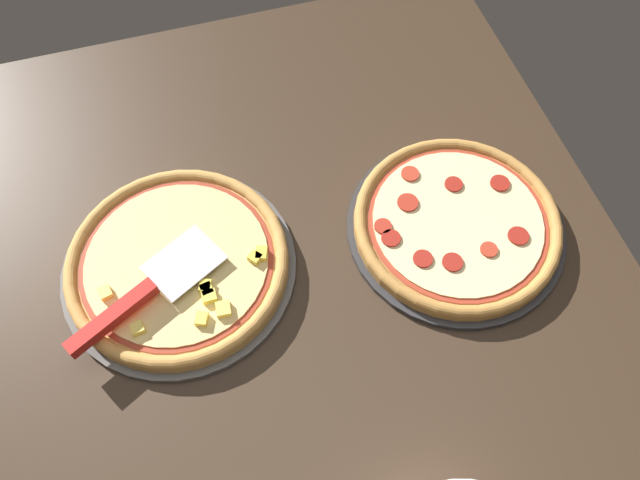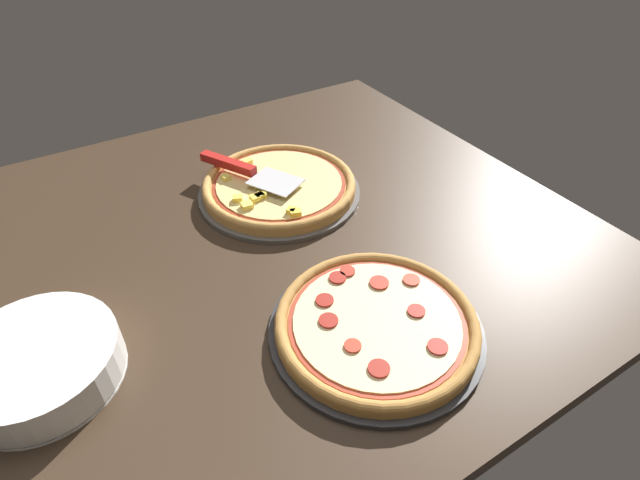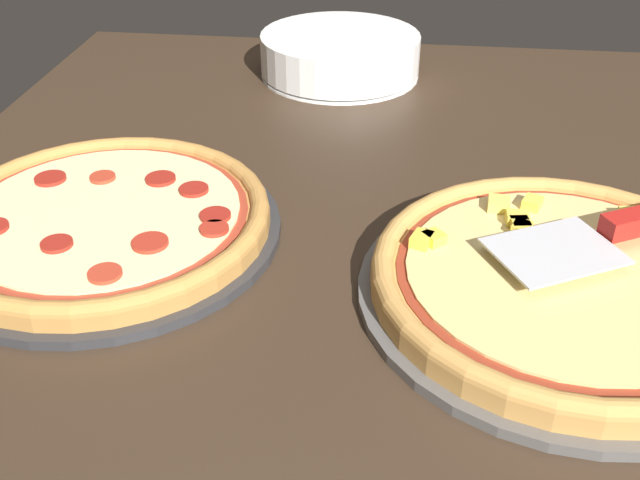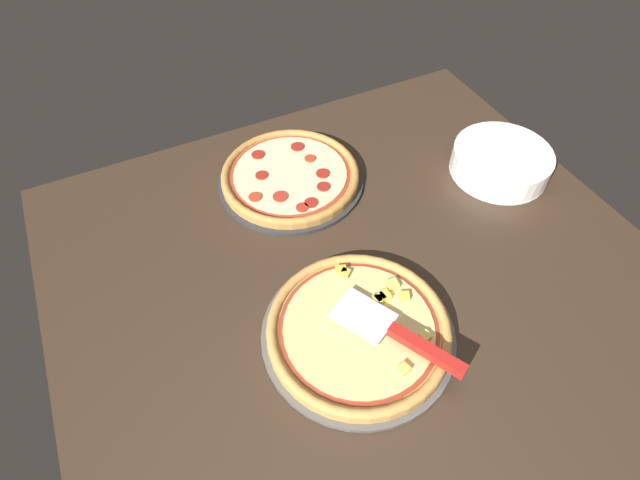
{
  "view_description": "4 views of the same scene",
  "coord_description": "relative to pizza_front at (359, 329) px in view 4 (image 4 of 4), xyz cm",
  "views": [
    {
      "loc": [
        41.73,
        -3.35,
        88.13
      ],
      "look_at": [
        -4.94,
        10.59,
        3.0
      ],
      "focal_mm": 35.0,
      "sensor_mm": 36.0,
      "label": 1
    },
    {
      "loc": [
        34.24,
        74.48,
        64.4
      ],
      "look_at": [
        -4.94,
        10.59,
        3.0
      ],
      "focal_mm": 28.0,
      "sensor_mm": 36.0,
      "label": 2
    },
    {
      "loc": [
        -63.47,
        3.54,
        41.49
      ],
      "look_at": [
        -4.94,
        10.59,
        3.0
      ],
      "focal_mm": 42.0,
      "sensor_mm": 36.0,
      "label": 3
    },
    {
      "loc": [
        -34.96,
        -51.1,
        84.5
      ],
      "look_at": [
        -4.94,
        10.59,
        3.0
      ],
      "focal_mm": 28.0,
      "sensor_mm": 36.0,
      "label": 4
    }
  ],
  "objects": [
    {
      "name": "ground_plane",
      "position": [
        7.71,
        11.7,
        -4.23
      ],
      "size": [
        124.36,
        116.99,
        3.6
      ],
      "primitive_type": "cube",
      "color": "#38281C"
    },
    {
      "name": "pizza_front",
      "position": [
        0.0,
        0.0,
        0.0
      ],
      "size": [
        34.66,
        34.66,
        3.27
      ],
      "color": "#C68E47",
      "rests_on": "pizza_pan_front"
    },
    {
      "name": "pizza_pan_back",
      "position": [
        5.59,
        44.6,
        -1.93
      ],
      "size": [
        35.61,
        35.61,
        1.0
      ],
      "primitive_type": "cylinder",
      "color": "#2D2D30",
      "rests_on": "ground_plane"
    },
    {
      "name": "plate_stack",
      "position": [
        53.77,
        25.38,
        0.72
      ],
      "size": [
        23.96,
        23.96,
        6.3
      ],
      "color": "white",
      "rests_on": "ground_plane"
    },
    {
      "name": "pizza_pan_front",
      "position": [
        -0.05,
        -0.02,
        -1.93
      ],
      "size": [
        36.87,
        36.87,
        1.0
      ],
      "primitive_type": "cylinder",
      "color": "#565451",
      "rests_on": "ground_plane"
    },
    {
      "name": "serving_spatula",
      "position": [
        5.93,
        -7.45,
        2.62
      ],
      "size": [
        16.62,
        25.14,
        2.0
      ],
      "color": "silver",
      "rests_on": "pizza_front"
    },
    {
      "name": "pizza_back",
      "position": [
        5.59,
        44.58,
        -0.17
      ],
      "size": [
        33.47,
        33.47,
        2.52
      ],
      "color": "#B77F3D",
      "rests_on": "pizza_pan_back"
    }
  ]
}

